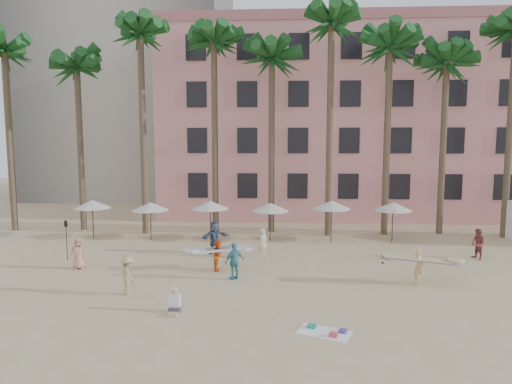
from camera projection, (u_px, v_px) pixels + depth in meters
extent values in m
plane|color=#D1B789|center=(287.00, 311.00, 17.83)|extent=(120.00, 120.00, 0.00)
cube|color=pink|center=(360.00, 125.00, 42.30)|extent=(35.00, 14.00, 16.00)
cylinder|color=brown|center=(10.00, 142.00, 33.08)|extent=(0.44, 0.44, 13.00)
cylinder|color=brown|center=(80.00, 149.00, 33.35)|extent=(0.44, 0.44, 12.00)
cylinder|color=brown|center=(143.00, 135.00, 31.97)|extent=(0.44, 0.44, 14.00)
cylinder|color=brown|center=(215.00, 138.00, 32.21)|extent=(0.44, 0.44, 13.50)
cylinder|color=brown|center=(272.00, 146.00, 32.54)|extent=(0.44, 0.44, 12.50)
cylinder|color=brown|center=(330.00, 131.00, 31.21)|extent=(0.44, 0.44, 14.50)
cylinder|color=brown|center=(387.00, 142.00, 31.56)|extent=(0.44, 0.44, 13.00)
cylinder|color=brown|center=(443.00, 149.00, 31.89)|extent=(0.44, 0.44, 12.00)
cylinder|color=brown|center=(510.00, 135.00, 30.56)|extent=(0.44, 0.44, 14.00)
cylinder|color=#332B23|center=(93.00, 220.00, 30.81)|extent=(0.07, 0.07, 2.50)
cone|color=silver|center=(92.00, 204.00, 30.69)|extent=(2.50, 2.50, 0.55)
cylinder|color=#332B23|center=(151.00, 222.00, 30.49)|extent=(0.07, 0.07, 2.40)
cone|color=silver|center=(150.00, 206.00, 30.37)|extent=(2.50, 2.50, 0.55)
cylinder|color=#332B23|center=(210.00, 221.00, 30.46)|extent=(0.07, 0.07, 2.50)
cone|color=silver|center=(210.00, 205.00, 30.34)|extent=(2.50, 2.50, 0.55)
cylinder|color=#332B23|center=(270.00, 223.00, 30.14)|extent=(0.07, 0.07, 2.40)
cone|color=silver|center=(270.00, 207.00, 30.02)|extent=(2.50, 2.50, 0.55)
cylinder|color=#332B23|center=(331.00, 222.00, 29.81)|extent=(0.07, 0.07, 2.60)
cone|color=silver|center=(332.00, 205.00, 29.68)|extent=(2.50, 2.50, 0.55)
cylinder|color=#332B23|center=(392.00, 223.00, 29.79)|extent=(0.07, 0.07, 2.50)
cone|color=silver|center=(393.00, 206.00, 29.66)|extent=(2.50, 2.50, 0.55)
cube|color=white|center=(324.00, 332.00, 15.85)|extent=(2.04, 1.60, 0.02)
cube|color=#208D6F|center=(312.00, 326.00, 16.24)|extent=(0.37, 0.34, 0.10)
cube|color=#E23E4F|center=(334.00, 335.00, 15.50)|extent=(0.34, 0.31, 0.12)
cube|color=#57398A|center=(343.00, 331.00, 15.87)|extent=(0.35, 0.37, 0.08)
imported|color=#D9B57A|center=(419.00, 266.00, 21.12)|extent=(0.61, 0.72, 1.67)
cube|color=#D7CA86|center=(419.00, 259.00, 21.08)|extent=(3.33, 0.76, 0.39)
imported|color=orange|center=(218.00, 255.00, 23.35)|extent=(0.65, 0.81, 1.56)
cube|color=silver|center=(218.00, 249.00, 23.31)|extent=(2.82, 1.26, 0.29)
imported|color=#3A4565|center=(215.00, 237.00, 26.77)|extent=(1.79, 1.49, 1.93)
imported|color=teal|center=(234.00, 261.00, 21.82)|extent=(1.08, 0.98, 1.77)
imported|color=tan|center=(78.00, 253.00, 23.59)|extent=(0.93, 0.78, 1.63)
imported|color=silver|center=(263.00, 243.00, 25.81)|extent=(0.67, 0.73, 1.68)
imported|color=brown|center=(478.00, 244.00, 25.51)|extent=(0.91, 1.02, 1.72)
imported|color=tan|center=(128.00, 275.00, 19.67)|extent=(1.19, 1.25, 1.70)
cylinder|color=black|center=(67.00, 241.00, 25.30)|extent=(0.04, 0.04, 2.10)
cube|color=black|center=(66.00, 224.00, 25.19)|extent=(0.18, 0.03, 0.35)
cube|color=#3F3F4C|center=(175.00, 310.00, 17.70)|extent=(0.42, 0.39, 0.23)
cube|color=tan|center=(173.00, 314.00, 17.39)|extent=(0.38, 0.42, 0.11)
cube|color=white|center=(175.00, 300.00, 17.71)|extent=(0.41, 0.24, 0.52)
sphere|color=tan|center=(175.00, 291.00, 17.67)|extent=(0.23, 0.23, 0.23)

